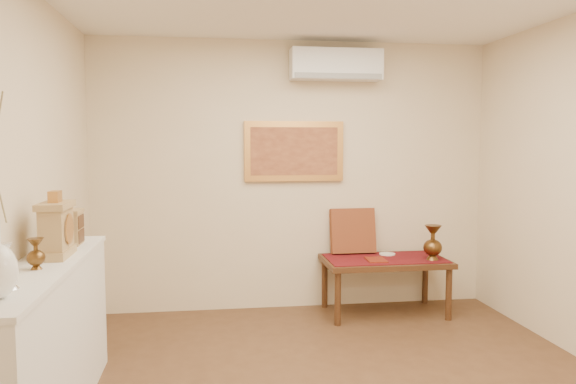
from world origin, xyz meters
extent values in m
cube|color=beige|center=(0.00, 2.25, 1.35)|extent=(4.00, 0.02, 2.70)
cube|color=beige|center=(-2.00, 0.00, 1.35)|extent=(0.02, 4.50, 2.70)
cube|color=#601014|center=(0.85, 1.88, 0.55)|extent=(1.14, 0.59, 0.01)
cylinder|color=white|center=(0.92, 2.03, 0.56)|extent=(0.16, 0.16, 0.01)
cube|color=maroon|center=(0.73, 1.78, 0.56)|extent=(0.19, 0.26, 0.01)
cube|color=#5C1312|center=(0.60, 2.17, 0.79)|extent=(0.46, 0.19, 0.47)
cube|color=white|center=(-1.82, 0.00, 0.47)|extent=(0.35, 2.00, 0.95)
cube|color=white|center=(-1.82, 0.00, 0.96)|extent=(0.37, 2.02, 0.03)
cube|color=tan|center=(-1.80, 0.24, 1.00)|extent=(0.16, 0.36, 0.05)
cube|color=tan|center=(-1.80, 0.24, 1.16)|extent=(0.14, 0.30, 0.25)
cylinder|color=beige|center=(-1.72, 0.24, 1.16)|extent=(0.01, 0.17, 0.17)
cylinder|color=#BD803C|center=(-1.72, 0.24, 1.16)|extent=(0.01, 0.19, 0.19)
cube|color=tan|center=(-1.80, 0.24, 1.30)|extent=(0.17, 0.34, 0.04)
cube|color=#BD803C|center=(-1.80, 0.24, 1.35)|extent=(0.06, 0.11, 0.07)
cube|color=tan|center=(-1.82, 0.66, 1.09)|extent=(0.15, 0.20, 0.22)
cube|color=#452714|center=(-1.74, 0.66, 1.04)|extent=(0.01, 0.17, 0.09)
cube|color=#452714|center=(-1.74, 0.66, 1.14)|extent=(0.01, 0.17, 0.09)
cube|color=tan|center=(-1.82, 0.66, 1.21)|extent=(0.16, 0.21, 0.02)
cube|color=#452714|center=(0.85, 1.88, 0.53)|extent=(1.20, 0.70, 0.05)
cylinder|color=#452714|center=(0.31, 1.59, 0.25)|extent=(0.06, 0.06, 0.50)
cylinder|color=#452714|center=(1.39, 1.59, 0.25)|extent=(0.06, 0.06, 0.50)
cylinder|color=#452714|center=(0.31, 2.17, 0.25)|extent=(0.06, 0.06, 0.50)
cylinder|color=#452714|center=(1.39, 2.17, 0.25)|extent=(0.06, 0.06, 0.50)
cube|color=#BD803C|center=(0.00, 2.23, 1.60)|extent=(1.00, 0.05, 0.60)
cube|color=#AB623B|center=(0.00, 2.20, 1.60)|extent=(0.88, 0.01, 0.48)
cube|color=silver|center=(0.40, 2.12, 2.45)|extent=(0.90, 0.24, 0.30)
cube|color=gray|center=(0.40, 2.00, 2.33)|extent=(0.86, 0.02, 0.05)
camera|label=1|loc=(-0.87, -3.36, 1.68)|focal=35.00mm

